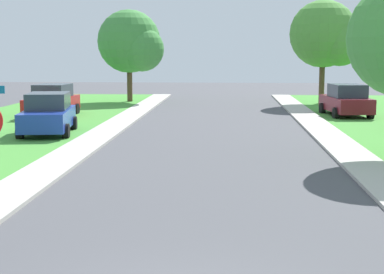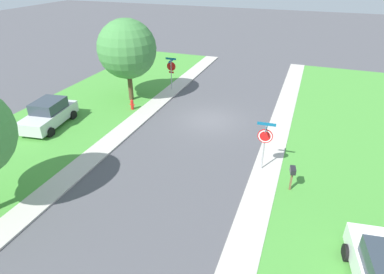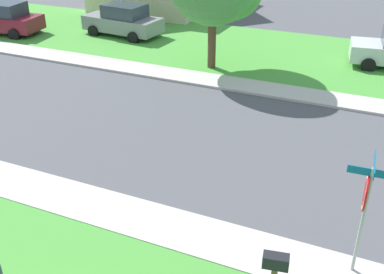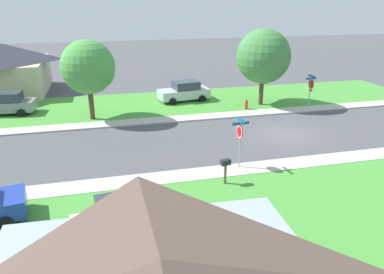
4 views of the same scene
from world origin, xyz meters
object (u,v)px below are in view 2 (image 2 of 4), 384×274
object	(u,v)px
mailbox	(292,173)
stop_sign_far_corner	(265,139)
car_silver_near_corner	(49,114)
fire_hydrant	(132,105)
stop_sign_near_corner	(171,68)
tree_sidewalk_far	(125,50)

from	to	relation	value
mailbox	stop_sign_far_corner	bearing A→B (deg)	-39.23
stop_sign_far_corner	car_silver_near_corner	distance (m)	14.11
stop_sign_far_corner	fire_hydrant	size ratio (longest dim) A/B	3.34
stop_sign_far_corner	car_silver_near_corner	bearing A→B (deg)	-1.54
stop_sign_near_corner	car_silver_near_corner	distance (m)	10.39
stop_sign_near_corner	fire_hydrant	bearing A→B (deg)	78.32
stop_sign_far_corner	tree_sidewalk_far	distance (m)	13.36
fire_hydrant	mailbox	size ratio (longest dim) A/B	0.63
stop_sign_near_corner	tree_sidewalk_far	size ratio (longest dim) A/B	0.45
car_silver_near_corner	stop_sign_near_corner	bearing A→B (deg)	-117.86
stop_sign_far_corner	mailbox	world-z (taller)	stop_sign_far_corner
stop_sign_far_corner	car_silver_near_corner	xyz separation A→B (m)	(14.07, -0.38, -1.01)
mailbox	tree_sidewalk_far	bearing A→B (deg)	-30.45
car_silver_near_corner	mailbox	distance (m)	15.74
car_silver_near_corner	tree_sidewalk_far	distance (m)	7.21
stop_sign_near_corner	fire_hydrant	distance (m)	5.26
tree_sidewalk_far	mailbox	size ratio (longest dim) A/B	4.74
tree_sidewalk_far	fire_hydrant	world-z (taller)	tree_sidewalk_far
stop_sign_near_corner	mailbox	distance (m)	15.32
car_silver_near_corner	fire_hydrant	distance (m)	5.68
car_silver_near_corner	fire_hydrant	xyz separation A→B (m)	(-3.81, -4.19, -0.44)
stop_sign_near_corner	car_silver_near_corner	xyz separation A→B (m)	(4.83, 9.14, -1.00)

